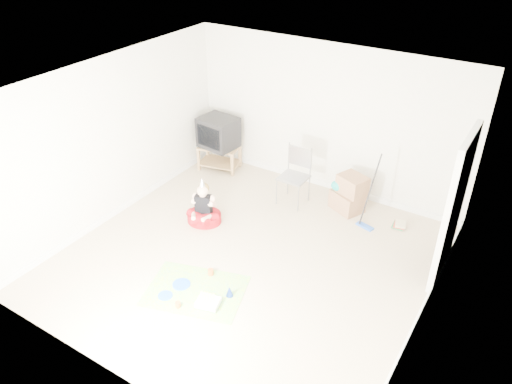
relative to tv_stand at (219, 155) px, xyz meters
The scene contains 16 objects.
ground 2.85m from the tv_stand, 46.26° to the right, with size 5.00×5.00×0.00m, color beige.
doorway_recess 4.58m from the tv_stand, 10.80° to the right, with size 0.02×0.90×2.05m, color black.
tv_stand is the anchor object (origin of this frame).
crt_tv 0.48m from the tv_stand, ahead, with size 0.66×0.55×0.57m, color black.
folding_chair 1.83m from the tv_stand, 10.95° to the right, with size 0.46×0.44×1.01m.
cardboard_boxes 2.68m from the tv_stand, ahead, with size 0.64×0.57×0.65m.
floor_mop 3.15m from the tv_stand, ahead, with size 0.31×0.38×1.17m.
book_pile 3.60m from the tv_stand, ahead, with size 0.21×0.25×0.08m.
seated_woman 1.83m from the tv_stand, 62.31° to the right, with size 0.70×0.70×0.81m.
party_mat 3.48m from the tv_stand, 59.83° to the right, with size 1.30×0.94×0.01m, color #ED319A.
birthday_cake 3.75m from the tv_stand, 56.76° to the right, with size 0.34×0.30×0.14m.
blue_plate_near 3.38m from the tv_stand, 63.42° to the right, with size 0.25×0.25×0.01m, color blue.
blue_plate_far 3.62m from the tv_stand, 66.05° to the right, with size 0.20×0.20×0.01m, color blue.
orange_cup_near 3.16m from the tv_stand, 56.74° to the right, with size 0.08×0.08×0.09m, color #E15B19.
orange_cup_far 3.80m from the tv_stand, 62.63° to the right, with size 0.07×0.07×0.08m, color #E15B19.
blue_party_hat 3.59m from the tv_stand, 52.36° to the right, with size 0.10×0.10×0.15m, color #1733A3.
Camera 1 is at (3.16, -4.81, 4.64)m, focal length 35.00 mm.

